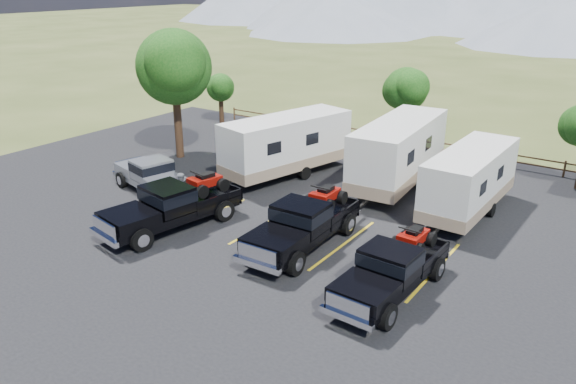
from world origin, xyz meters
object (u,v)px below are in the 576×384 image
Objects in this scene: rig_right at (393,268)px; person_a at (156,205)px; trailer_right at (470,181)px; pickup_silver at (154,177)px; rig_center at (304,222)px; rig_left at (173,205)px; trailer_center at (399,153)px; tree_big_nw at (174,67)px; trailer_left at (287,145)px; person_b at (183,192)px.

person_a is (-11.33, -0.59, -0.03)m from rig_right.
trailer_right is at bearing 93.21° from rig_right.
rig_right reaches higher than pickup_silver.
rig_left is at bearing -165.20° from rig_center.
rig_center is 4.78m from rig_right.
trailer_center is at bearing 115.82° from rig_right.
rig_left is at bearing -46.41° from tree_big_nw.
rig_right is 8.68m from trailer_right.
rig_center is 8.59m from trailer_right.
rig_left reaches higher than person_a.
tree_big_nw reaches higher than rig_center.
pickup_silver is (-4.01, -6.25, -0.84)m from trailer_left.
tree_big_nw is 11.28m from person_a.
person_b is (2.79, -0.74, 0.01)m from pickup_silver.
trailer_left reaches higher than pickup_silver.
tree_big_nw is 0.77× the size of trailer_center.
rig_right is at bearing -24.79° from trailer_left.
rig_center is at bearing -95.47° from trailer_center.
tree_big_nw is 8.47m from trailer_left.
tree_big_nw is at bearing 83.74° from person_b.
trailer_right is (4.47, 7.31, 0.56)m from rig_center.
tree_big_nw is at bearing -159.14° from trailer_left.
trailer_center is (13.39, 2.82, -3.70)m from tree_big_nw.
rig_left is 0.69× the size of trailer_center.
person_a is 1.02× the size of person_b.
person_b is at bearing 178.68° from rig_center.
tree_big_nw is 15.22m from rig_center.
tree_big_nw is at bearing -174.85° from trailer_right.
trailer_center reaches higher than rig_center.
person_a is 1.92m from person_b.
person_b is (-0.19, 1.91, -0.02)m from person_a.
trailer_right reaches higher than person_a.
trailer_center is 11.43m from person_b.
person_b is at bearing -101.55° from person_a.
trailer_right is (4.30, -1.57, -0.23)m from trailer_center.
rig_right is 11.35m from person_a.
trailer_right reaches higher than rig_left.
rig_right is at bearing 12.53° from rig_left.
trailer_center is 4.59m from trailer_right.
trailer_right is 1.44× the size of pickup_silver.
trailer_left is 1.09× the size of trailer_right.
tree_big_nw reaches higher than rig_left.
pickup_silver is at bearing -58.78° from person_a.
trailer_center reaches higher than rig_left.
rig_left is 0.95m from person_a.
tree_big_nw is at bearing -172.51° from trailer_center.
rig_left is 4.58m from pickup_silver.
trailer_right is 4.80× the size of person_b.
rig_right reaches higher than person_a.
rig_right is 0.69× the size of trailer_right.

